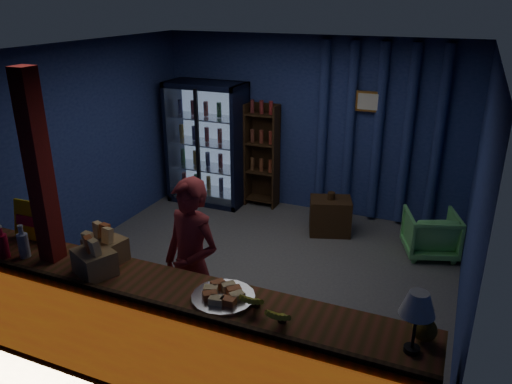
# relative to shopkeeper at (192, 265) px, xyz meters

# --- Properties ---
(ground) EXTENTS (4.60, 4.60, 0.00)m
(ground) POSITION_rel_shopkeeper_xyz_m (-0.01, 1.33, -0.82)
(ground) COLOR #515154
(ground) RESTS_ON ground
(room_walls) EXTENTS (4.60, 4.60, 4.60)m
(room_walls) POSITION_rel_shopkeeper_xyz_m (-0.01, 1.33, 0.75)
(room_walls) COLOR navy
(room_walls) RESTS_ON ground
(counter) EXTENTS (4.40, 0.57, 0.99)m
(counter) POSITION_rel_shopkeeper_xyz_m (-0.01, -0.58, -0.34)
(counter) COLOR brown
(counter) RESTS_ON ground
(support_post) EXTENTS (0.16, 0.16, 2.60)m
(support_post) POSITION_rel_shopkeeper_xyz_m (-1.06, -0.57, 0.48)
(support_post) COLOR maroon
(support_post) RESTS_ON ground
(beverage_cooler) EXTENTS (1.20, 0.62, 1.90)m
(beverage_cooler) POSITION_rel_shopkeeper_xyz_m (-1.56, 3.25, 0.11)
(beverage_cooler) COLOR black
(beverage_cooler) RESTS_ON ground
(bottle_shelf) EXTENTS (0.50, 0.28, 1.60)m
(bottle_shelf) POSITION_rel_shopkeeper_xyz_m (-0.71, 3.39, -0.03)
(bottle_shelf) COLOR #342210
(bottle_shelf) RESTS_ON ground
(curtain_folds) EXTENTS (1.74, 0.14, 2.50)m
(curtain_folds) POSITION_rel_shopkeeper_xyz_m (0.99, 3.47, 0.48)
(curtain_folds) COLOR navy
(curtain_folds) RESTS_ON room_walls
(framed_picture) EXTENTS (0.36, 0.04, 0.28)m
(framed_picture) POSITION_rel_shopkeeper_xyz_m (0.84, 3.43, 0.93)
(framed_picture) COLOR gold
(framed_picture) RESTS_ON room_walls
(shopkeeper) EXTENTS (0.67, 0.52, 1.64)m
(shopkeeper) POSITION_rel_shopkeeper_xyz_m (0.00, 0.00, 0.00)
(shopkeeper) COLOR maroon
(shopkeeper) RESTS_ON ground
(green_chair) EXTENTS (0.79, 0.80, 0.58)m
(green_chair) POSITION_rel_shopkeeper_xyz_m (1.89, 2.68, -0.53)
(green_chair) COLOR #63C76A
(green_chair) RESTS_ON ground
(side_table) EXTENTS (0.66, 0.56, 0.61)m
(side_table) POSITION_rel_shopkeeper_xyz_m (0.56, 2.78, -0.57)
(side_table) COLOR #342210
(side_table) RESTS_ON ground
(yellow_sign) EXTENTS (0.47, 0.10, 0.37)m
(yellow_sign) POSITION_rel_shopkeeper_xyz_m (-1.47, -0.35, 0.31)
(yellow_sign) COLOR yellow
(yellow_sign) RESTS_ON counter
(soda_bottles) EXTENTS (0.41, 0.17, 0.30)m
(soda_bottles) POSITION_rel_shopkeeper_xyz_m (-1.46, -0.67, 0.25)
(soda_bottles) COLOR red
(soda_bottles) RESTS_ON counter
(snack_box_left) EXTENTS (0.41, 0.38, 0.34)m
(snack_box_left) POSITION_rel_shopkeeper_xyz_m (-0.54, -0.63, 0.25)
(snack_box_left) COLOR olive
(snack_box_left) RESTS_ON counter
(snack_box_centre) EXTENTS (0.36, 0.32, 0.34)m
(snack_box_centre) POSITION_rel_shopkeeper_xyz_m (-0.60, -0.41, 0.25)
(snack_box_centre) COLOR olive
(snack_box_centre) RESTS_ON counter
(pastry_tray) EXTENTS (0.49, 0.49, 0.08)m
(pastry_tray) POSITION_rel_shopkeeper_xyz_m (0.60, -0.55, 0.16)
(pastry_tray) COLOR silver
(pastry_tray) RESTS_ON counter
(banana_bunches) EXTENTS (0.46, 0.28, 0.15)m
(banana_bunches) POSITION_rel_shopkeeper_xyz_m (0.98, -0.62, 0.21)
(banana_bunches) COLOR gold
(banana_bunches) RESTS_ON counter
(table_lamp) EXTENTS (0.23, 0.23, 0.44)m
(table_lamp) POSITION_rel_shopkeeper_xyz_m (1.99, -0.61, 0.48)
(table_lamp) COLOR black
(table_lamp) RESTS_ON counter
(pineapple) EXTENTS (0.16, 0.16, 0.28)m
(pineapple) POSITION_rel_shopkeeper_xyz_m (2.04, -0.47, 0.25)
(pineapple) COLOR olive
(pineapple) RESTS_ON counter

